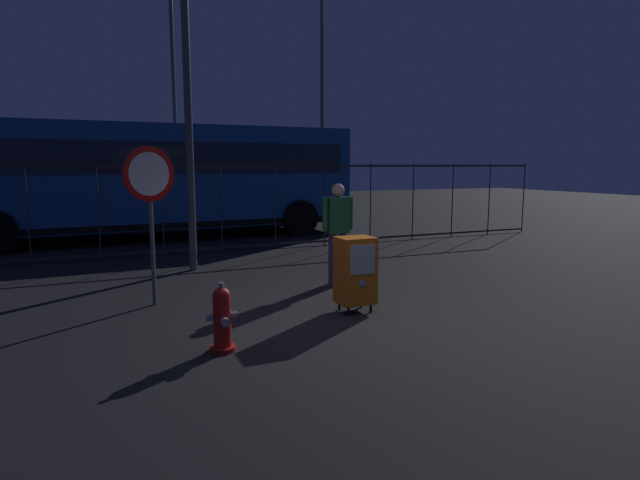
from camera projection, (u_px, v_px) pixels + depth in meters
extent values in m
plane|color=black|center=(337.00, 326.00, 6.47)|extent=(60.00, 60.00, 0.00)
cylinder|color=red|center=(223.00, 348.00, 5.61)|extent=(0.28, 0.28, 0.05)
cylinder|color=red|center=(222.00, 321.00, 5.57)|extent=(0.19, 0.19, 0.55)
sphere|color=red|center=(221.00, 296.00, 5.53)|extent=(0.19, 0.19, 0.19)
cylinder|color=gray|center=(221.00, 285.00, 5.51)|extent=(0.06, 0.06, 0.05)
cylinder|color=gray|center=(225.00, 322.00, 5.44)|extent=(0.09, 0.08, 0.09)
cylinder|color=gray|center=(210.00, 318.00, 5.51)|extent=(0.07, 0.07, 0.07)
cylinder|color=gray|center=(234.00, 315.00, 5.61)|extent=(0.07, 0.07, 0.07)
cylinder|color=black|center=(348.00, 311.00, 6.92)|extent=(0.04, 0.04, 0.12)
cylinder|color=black|center=(371.00, 308.00, 7.05)|extent=(0.04, 0.04, 0.12)
cylinder|color=black|center=(339.00, 306.00, 7.17)|extent=(0.04, 0.04, 0.12)
cylinder|color=black|center=(361.00, 303.00, 7.30)|extent=(0.04, 0.04, 0.12)
cube|color=orange|center=(355.00, 270.00, 7.04)|extent=(0.48, 0.40, 0.90)
cube|color=#B2B7BF|center=(363.00, 260.00, 6.83)|extent=(0.36, 0.01, 0.40)
cube|color=gray|center=(362.00, 283.00, 6.87)|extent=(0.10, 0.02, 0.08)
cylinder|color=#4C4F54|center=(152.00, 228.00, 7.30)|extent=(0.06, 0.06, 2.20)
cylinder|color=red|center=(149.00, 174.00, 7.18)|extent=(0.71, 0.31, 0.76)
cylinder|color=white|center=(149.00, 174.00, 7.16)|extent=(0.56, 0.23, 0.60)
cylinder|color=#382D51|center=(333.00, 259.00, 8.71)|extent=(0.14, 0.14, 0.85)
cylinder|color=#382D51|center=(342.00, 258.00, 8.78)|extent=(0.14, 0.14, 0.85)
cube|color=#1E5933|center=(338.00, 215.00, 8.64)|extent=(0.36, 0.20, 0.60)
sphere|color=tan|center=(338.00, 190.00, 8.59)|extent=(0.22, 0.22, 0.22)
cylinder|color=#1E5933|center=(325.00, 214.00, 8.55)|extent=(0.09, 0.09, 0.55)
cylinder|color=#1E5933|center=(350.00, 213.00, 8.73)|extent=(0.09, 0.09, 0.55)
cube|color=#2D2D33|center=(220.00, 166.00, 11.73)|extent=(18.00, 0.04, 0.05)
cube|color=#2D2D33|center=(222.00, 247.00, 11.99)|extent=(18.00, 0.04, 0.05)
cylinder|color=#2D2D33|center=(28.00, 215.00, 10.33)|extent=(0.03, 0.03, 2.00)
cylinder|color=#2D2D33|center=(98.00, 212.00, 10.84)|extent=(0.03, 0.03, 2.00)
cylinder|color=#2D2D33|center=(163.00, 210.00, 11.35)|extent=(0.03, 0.03, 2.00)
cylinder|color=#2D2D33|center=(221.00, 208.00, 11.86)|extent=(0.03, 0.03, 2.00)
cylinder|color=#2D2D33|center=(275.00, 206.00, 12.37)|extent=(0.03, 0.03, 2.00)
cylinder|color=#2D2D33|center=(325.00, 205.00, 12.88)|extent=(0.03, 0.03, 2.00)
cylinder|color=#2D2D33|center=(370.00, 203.00, 13.39)|extent=(0.03, 0.03, 2.00)
cylinder|color=#2D2D33|center=(413.00, 202.00, 13.90)|extent=(0.03, 0.03, 2.00)
cylinder|color=#2D2D33|center=(452.00, 201.00, 14.41)|extent=(0.03, 0.03, 2.00)
cylinder|color=#2D2D33|center=(489.00, 199.00, 14.92)|extent=(0.03, 0.03, 2.00)
cylinder|color=#2D2D33|center=(523.00, 198.00, 15.43)|extent=(0.03, 0.03, 2.00)
cube|color=#19519E|center=(156.00, 176.00, 14.06)|extent=(10.56, 2.76, 2.65)
cube|color=#1E2838|center=(155.00, 158.00, 13.99)|extent=(9.93, 2.76, 0.80)
cube|color=black|center=(158.00, 221.00, 14.24)|extent=(10.35, 2.77, 0.16)
cylinder|color=black|center=(300.00, 218.00, 14.65)|extent=(1.01, 0.30, 1.00)
cylinder|color=black|center=(270.00, 211.00, 16.89)|extent=(1.01, 0.30, 1.00)
cylinder|color=black|center=(7.00, 221.00, 13.81)|extent=(1.01, 0.30, 1.00)
cube|color=#19519E|center=(170.00, 174.00, 17.65)|extent=(10.61, 3.01, 2.65)
cube|color=#1E2838|center=(169.00, 160.00, 17.58)|extent=(9.98, 3.00, 0.80)
cube|color=black|center=(171.00, 210.00, 17.83)|extent=(10.40, 3.01, 0.16)
cylinder|color=black|center=(285.00, 207.00, 18.33)|extent=(1.01, 0.33, 1.00)
cylinder|color=black|center=(261.00, 203.00, 20.55)|extent=(1.01, 0.33, 1.00)
cylinder|color=black|center=(50.00, 216.00, 15.09)|extent=(1.01, 0.33, 1.00)
cylinder|color=black|center=(51.00, 210.00, 17.31)|extent=(1.01, 0.33, 1.00)
cylinder|color=#4C4F54|center=(322.00, 109.00, 20.13)|extent=(0.14, 0.14, 8.23)
cylinder|color=#4C4F54|center=(188.00, 96.00, 9.48)|extent=(0.14, 0.14, 6.43)
cylinder|color=#4C4F54|center=(174.00, 102.00, 18.42)|extent=(0.14, 0.14, 8.31)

